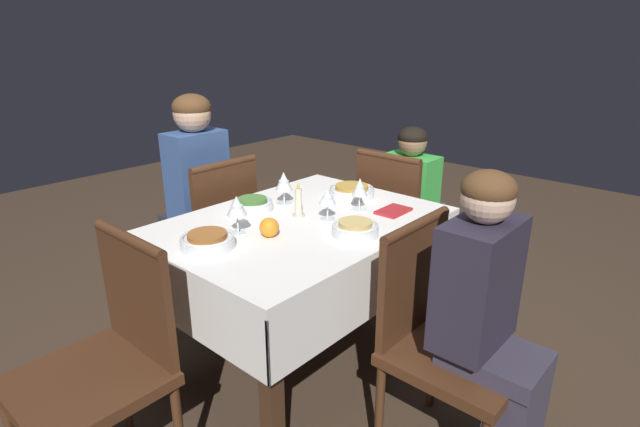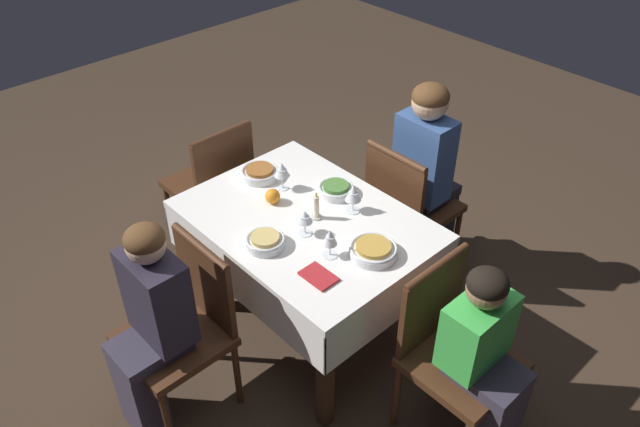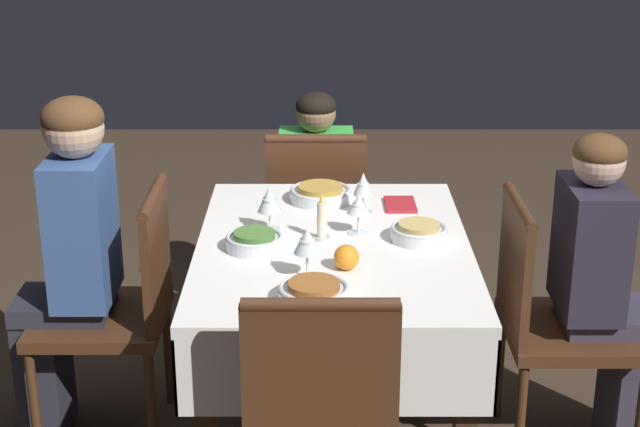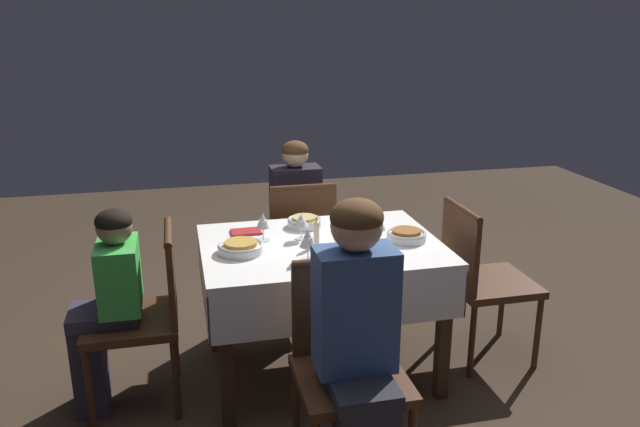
% 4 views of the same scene
% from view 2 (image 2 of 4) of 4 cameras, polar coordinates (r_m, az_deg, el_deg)
% --- Properties ---
extents(ground_plane, '(8.00, 8.00, 0.00)m').
position_cam_2_polar(ground_plane, '(3.47, -1.11, -9.88)').
color(ground_plane, '#3D2D21').
extents(dining_table, '(1.17, 0.86, 0.72)m').
position_cam_2_polar(dining_table, '(3.05, -1.25, -1.95)').
color(dining_table, white).
rests_on(dining_table, ground_plane).
extents(chair_south, '(0.43, 0.43, 0.87)m').
position_cam_2_polar(chair_south, '(3.50, 7.96, 0.91)').
color(chair_south, '#472816').
rests_on(chair_south, ground_plane).
extents(chair_west, '(0.43, 0.43, 0.87)m').
position_cam_2_polar(chair_west, '(2.77, 11.90, -11.74)').
color(chair_west, '#472816').
rests_on(chair_west, ground_plane).
extents(chair_north, '(0.43, 0.43, 0.87)m').
position_cam_2_polar(chair_north, '(2.87, -12.21, -9.70)').
color(chair_north, '#472816').
rests_on(chair_north, ground_plane).
extents(chair_east, '(0.43, 0.43, 0.87)m').
position_cam_2_polar(chair_east, '(3.70, -9.66, 2.95)').
color(chair_east, '#472816').
rests_on(chair_east, ground_plane).
extents(person_adult_denim, '(0.30, 0.34, 1.18)m').
position_cam_2_polar(person_adult_denim, '(3.50, 9.83, 4.27)').
color(person_adult_denim, '#282833').
rests_on(person_adult_denim, ground_plane).
extents(person_child_green, '(0.33, 0.30, 0.98)m').
position_cam_2_polar(person_child_green, '(2.68, 14.93, -12.88)').
color(person_child_green, '#383342').
rests_on(person_child_green, ground_plane).
extents(person_child_dark, '(0.30, 0.33, 1.08)m').
position_cam_2_polar(person_child_dark, '(2.75, -15.31, -9.77)').
color(person_child_dark, '#383342').
rests_on(person_child_dark, ground_plane).
extents(bowl_south, '(0.18, 0.18, 0.06)m').
position_cam_2_polar(bowl_south, '(3.13, 1.47, 2.23)').
color(bowl_south, silver).
rests_on(bowl_south, dining_table).
extents(wine_glass_south, '(0.08, 0.08, 0.15)m').
position_cam_2_polar(wine_glass_south, '(2.97, 3.06, 1.83)').
color(wine_glass_south, white).
rests_on(wine_glass_south, dining_table).
extents(bowl_west, '(0.22, 0.22, 0.06)m').
position_cam_2_polar(bowl_west, '(2.77, 4.89, -3.34)').
color(bowl_west, silver).
rests_on(bowl_west, dining_table).
extents(wine_glass_west, '(0.07, 0.07, 0.14)m').
position_cam_2_polar(wine_glass_west, '(2.71, 0.91, -2.27)').
color(wine_glass_west, white).
rests_on(wine_glass_west, dining_table).
extents(bowl_north, '(0.18, 0.18, 0.06)m').
position_cam_2_polar(bowl_north, '(2.82, -5.02, -2.52)').
color(bowl_north, silver).
rests_on(bowl_north, dining_table).
extents(wine_glass_north, '(0.07, 0.07, 0.13)m').
position_cam_2_polar(wine_glass_north, '(2.84, -1.41, -0.35)').
color(wine_glass_north, white).
rests_on(wine_glass_north, dining_table).
extents(bowl_east, '(0.20, 0.20, 0.06)m').
position_cam_2_polar(bowl_east, '(3.27, -5.51, 3.74)').
color(bowl_east, silver).
rests_on(bowl_east, dining_table).
extents(wine_glass_east, '(0.08, 0.08, 0.15)m').
position_cam_2_polar(wine_glass_east, '(3.13, -3.50, 3.97)').
color(wine_glass_east, white).
rests_on(wine_glass_east, dining_table).
extents(candle_centerpiece, '(0.05, 0.05, 0.15)m').
position_cam_2_polar(candle_centerpiece, '(2.95, -0.35, 0.46)').
color(candle_centerpiece, beige).
rests_on(candle_centerpiece, dining_table).
extents(orange_fruit, '(0.08, 0.08, 0.08)m').
position_cam_2_polar(orange_fruit, '(3.07, -4.36, 1.59)').
color(orange_fruit, orange).
rests_on(orange_fruit, dining_table).
extents(napkin_red_folded, '(0.16, 0.11, 0.01)m').
position_cam_2_polar(napkin_red_folded, '(2.67, -0.13, -5.77)').
color(napkin_red_folded, '#AD2328').
rests_on(napkin_red_folded, dining_table).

